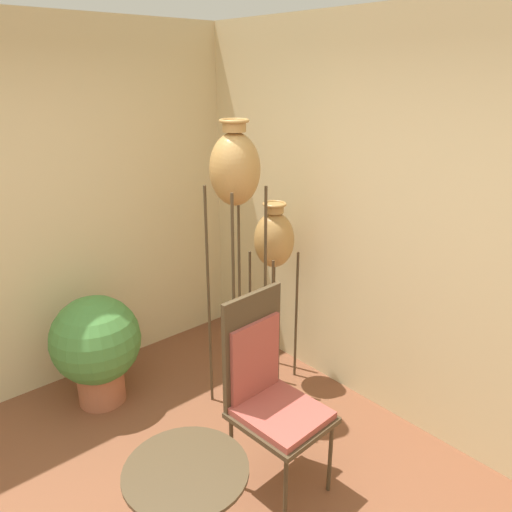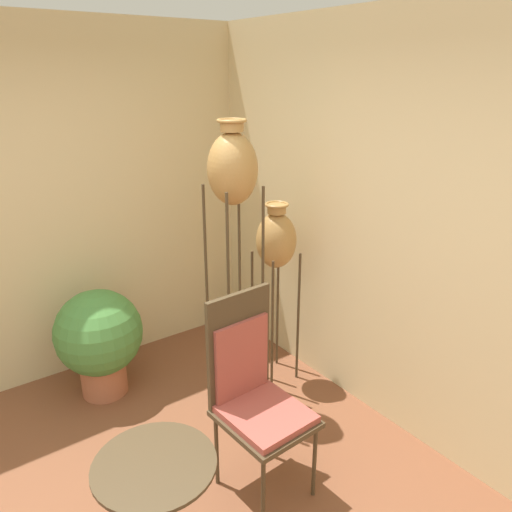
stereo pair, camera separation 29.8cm
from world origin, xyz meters
name	(u,v)px [view 1 (the left image)]	position (x,y,z in m)	size (l,w,h in m)	color
wall_right	(419,235)	(2.06, 0.00, 1.35)	(0.06, 8.06, 2.70)	beige
vase_stand_tall	(235,175)	(1.29, 0.88, 1.70)	(0.32, 0.32, 2.04)	#473823
vase_stand_medium	(274,242)	(1.71, 0.96, 1.14)	(0.30, 0.30, 1.43)	#473823
chair	(269,388)	(0.94, 0.17, 0.65)	(0.47, 0.52, 1.19)	#473823
side_table	(188,502)	(0.21, -0.08, 0.51)	(0.55, 0.55, 0.70)	#473823
potted_plant	(96,345)	(0.53, 1.56, 0.47)	(0.64, 0.64, 0.83)	#B26647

